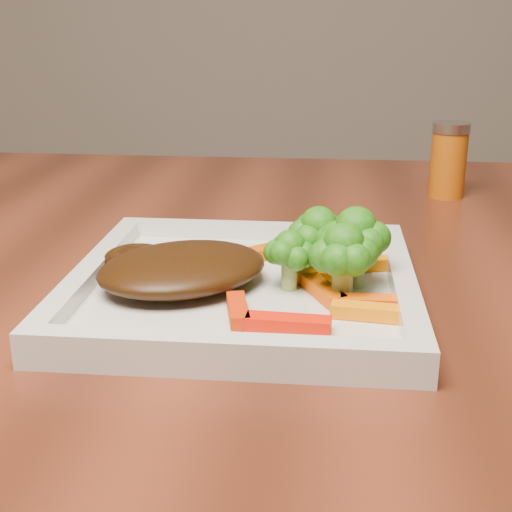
{
  "coord_description": "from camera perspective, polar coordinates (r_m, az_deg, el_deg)",
  "views": [
    {
      "loc": [
        -0.24,
        -0.75,
        0.97
      ],
      "look_at": [
        -0.29,
        -0.22,
        0.79
      ],
      "focal_mm": 50.0,
      "sensor_mm": 36.0,
      "label": 1
    }
  ],
  "objects": [
    {
      "name": "carrot_5",
      "position": [
        0.55,
        5.42,
        -2.8
      ],
      "size": [
        0.04,
        0.06,
        0.01
      ],
      "primitive_type": "cube",
      "rotation": [
        0.0,
        0.0,
        -1.12
      ],
      "color": "#EF5403",
      "rests_on": "plate"
    },
    {
      "name": "carrot_3",
      "position": [
        0.61,
        9.22,
        -0.59
      ],
      "size": [
        0.06,
        0.03,
        0.01
      ],
      "primitive_type": "cube",
      "rotation": [
        0.0,
        0.0,
        0.27
      ],
      "color": "orange",
      "rests_on": "plate"
    },
    {
      "name": "broccoli_3",
      "position": [
        0.55,
        2.71,
        0.33
      ],
      "size": [
        0.06,
        0.06,
        0.06
      ],
      "primitive_type": null,
      "rotation": [
        0.0,
        0.0,
        -0.41
      ],
      "color": "#316711",
      "rests_on": "plate"
    },
    {
      "name": "broccoli_0",
      "position": [
        0.58,
        5.01,
        1.61
      ],
      "size": [
        0.07,
        0.07,
        0.07
      ],
      "primitive_type": null,
      "rotation": [
        0.0,
        0.0,
        0.42
      ],
      "color": "#1C6310",
      "rests_on": "plate"
    },
    {
      "name": "carrot_1",
      "position": [
        0.52,
        9.04,
        -4.42
      ],
      "size": [
        0.06,
        0.02,
        0.01
      ],
      "primitive_type": "cube",
      "rotation": [
        0.0,
        0.0,
        -0.12
      ],
      "color": "orange",
      "rests_on": "plate"
    },
    {
      "name": "steak",
      "position": [
        0.57,
        -5.9,
        -0.97
      ],
      "size": [
        0.18,
        0.17,
        0.03
      ],
      "primitive_type": "ellipsoid",
      "rotation": [
        0.0,
        0.0,
        0.63
      ],
      "color": "#391D08",
      "rests_on": "plate"
    },
    {
      "name": "broccoli_2",
      "position": [
        0.54,
        6.98,
        -0.61
      ],
      "size": [
        0.06,
        0.06,
        0.06
      ],
      "primitive_type": null,
      "rotation": [
        0.0,
        0.0,
        -0.02
      ],
      "color": "#1D6210",
      "rests_on": "plate"
    },
    {
      "name": "spice_shaker",
      "position": [
        0.91,
        15.14,
        7.41
      ],
      "size": [
        0.05,
        0.05,
        0.09
      ],
      "primitive_type": "cylinder",
      "rotation": [
        0.0,
        0.0,
        0.25
      ],
      "color": "#A84C09",
      "rests_on": "dining_table"
    },
    {
      "name": "carrot_6",
      "position": [
        0.58,
        4.68,
        -1.59
      ],
      "size": [
        0.05,
        0.02,
        0.01
      ],
      "primitive_type": "cube",
      "rotation": [
        0.0,
        0.0,
        0.08
      ],
      "color": "orange",
      "rests_on": "plate"
    },
    {
      "name": "plate",
      "position": [
        0.58,
        -0.99,
        -2.88
      ],
      "size": [
        0.27,
        0.27,
        0.01
      ],
      "primitive_type": "cube",
      "color": "silver",
      "rests_on": "dining_table"
    },
    {
      "name": "carrot_7",
      "position": [
        0.53,
        9.69,
        -3.73
      ],
      "size": [
        0.05,
        0.01,
        0.01
      ],
      "primitive_type": "cube",
      "rotation": [
        0.0,
        0.0,
        -0.01
      ],
      "color": "#FF5404",
      "rests_on": "plate"
    },
    {
      "name": "carrot_0",
      "position": [
        0.49,
        2.6,
        -5.42
      ],
      "size": [
        0.06,
        0.02,
        0.01
      ],
      "primitive_type": "cube",
      "rotation": [
        0.0,
        0.0,
        -0.06
      ],
      "color": "red",
      "rests_on": "plate"
    },
    {
      "name": "carrot_2",
      "position": [
        0.51,
        -1.47,
        -4.36
      ],
      "size": [
        0.02,
        0.05,
        0.01
      ],
      "primitive_type": "cube",
      "rotation": [
        0.0,
        0.0,
        1.77
      ],
      "color": "red",
      "rests_on": "plate"
    },
    {
      "name": "broccoli_1",
      "position": [
        0.57,
        7.94,
        0.71
      ],
      "size": [
        0.06,
        0.06,
        0.06
      ],
      "primitive_type": null,
      "rotation": [
        0.0,
        0.0,
        0.02
      ],
      "color": "#267112",
      "rests_on": "plate"
    },
    {
      "name": "carrot_4",
      "position": [
        0.63,
        0.95,
        0.38
      ],
      "size": [
        0.06,
        0.05,
        0.01
      ],
      "primitive_type": "cube",
      "rotation": [
        0.0,
        0.0,
        0.71
      ],
      "color": "#CD4C03",
      "rests_on": "plate"
    }
  ]
}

